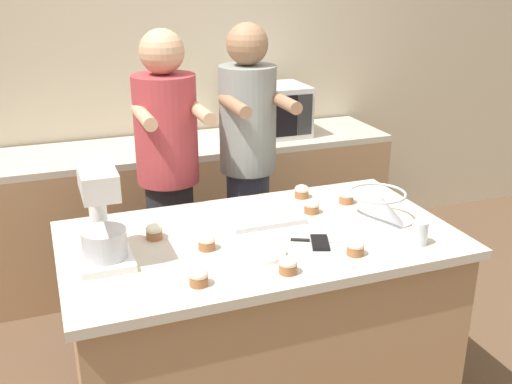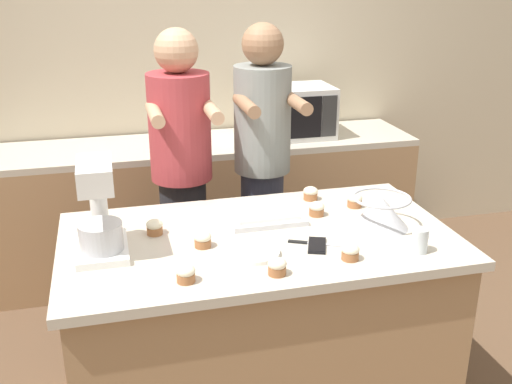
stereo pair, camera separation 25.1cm
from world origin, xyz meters
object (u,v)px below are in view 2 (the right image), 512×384
object	(u,v)px
drinking_glass	(420,240)
cupcake_2	(277,266)
baking_tray	(264,213)
cupcake_7	(355,200)
cupcake_4	(186,274)
person_right	(262,172)
knife	(311,243)
cupcake_1	(311,193)
small_plate	(255,253)
microwave_oven	(295,111)
cupcake_6	(317,209)
person_left	(182,181)
mixing_bowl	(381,211)
cupcake_3	(203,239)
cupcake_0	(155,227)
cell_phone	(317,245)
cupcake_5	(350,252)

from	to	relation	value
drinking_glass	cupcake_2	size ratio (longest dim) A/B	1.41
baking_tray	cupcake_7	size ratio (longest dim) A/B	4.73
baking_tray	cupcake_4	world-z (taller)	cupcake_4
cupcake_7	person_right	bearing A→B (deg)	119.42
knife	cupcake_1	xyz separation A→B (m)	(0.16, 0.48, 0.03)
cupcake_1	baking_tray	bearing A→B (deg)	-150.77
small_plate	cupcake_2	distance (m)	0.18
baking_tray	drinking_glass	xyz separation A→B (m)	(0.51, -0.49, 0.03)
microwave_oven	drinking_glass	world-z (taller)	microwave_oven
cupcake_6	person_right	bearing A→B (deg)	99.24
cupcake_4	small_plate	bearing A→B (deg)	26.71
knife	cupcake_2	world-z (taller)	cupcake_2
person_left	cupcake_1	distance (m)	0.70
mixing_bowl	small_plate	world-z (taller)	mixing_bowl
cupcake_3	cupcake_4	world-z (taller)	same
person_left	mixing_bowl	size ratio (longest dim) A/B	6.63
microwave_oven	person_right	bearing A→B (deg)	-119.50
microwave_oven	cupcake_2	world-z (taller)	microwave_oven
small_plate	cupcake_2	xyz separation A→B (m)	(0.04, -0.18, 0.02)
drinking_glass	cupcake_0	xyz separation A→B (m)	(-1.00, 0.43, -0.02)
microwave_oven	baking_tray	bearing A→B (deg)	-113.36
drinking_glass	cupcake_0	bearing A→B (deg)	156.77
cell_phone	small_plate	world-z (taller)	small_plate
knife	cupcake_1	distance (m)	0.50
person_left	microwave_oven	xyz separation A→B (m)	(0.85, 0.73, 0.16)
knife	cupcake_4	xyz separation A→B (m)	(-0.54, -0.18, 0.03)
small_plate	cupcake_5	bearing A→B (deg)	-20.45
cupcake_3	small_plate	bearing A→B (deg)	-33.24
person_left	cupcake_0	bearing A→B (deg)	-107.98
person_left	cupcake_2	xyz separation A→B (m)	(0.20, -1.09, 0.03)
baking_tray	small_plate	distance (m)	0.38
mixing_bowl	cupcake_7	distance (m)	0.25
baking_tray	cupcake_2	world-z (taller)	cupcake_2
cell_phone	cupcake_0	distance (m)	0.69
cupcake_2	cupcake_1	bearing A→B (deg)	61.76
mixing_bowl	cupcake_4	xyz separation A→B (m)	(-0.89, -0.28, -0.04)
cupcake_4	cupcake_6	bearing A→B (deg)	35.01
small_plate	cupcake_1	size ratio (longest dim) A/B	2.83
drinking_glass	small_plate	distance (m)	0.66
small_plate	mixing_bowl	bearing A→B (deg)	12.16
person_right	baking_tray	bearing A→B (deg)	-104.36
small_plate	cupcake_7	size ratio (longest dim) A/B	2.83
cupcake_3	person_left	bearing A→B (deg)	88.26
microwave_oven	drinking_glass	xyz separation A→B (m)	(-0.05, -1.78, -0.12)
cupcake_4	person_right	bearing A→B (deg)	61.85
person_right	cupcake_1	xyz separation A→B (m)	(0.14, -0.40, 0.01)
cupcake_4	cupcake_7	size ratio (longest dim) A/B	1.00
cell_phone	cupcake_5	bearing A→B (deg)	-58.35
cupcake_1	mixing_bowl	bearing A→B (deg)	-64.08
person_left	cupcake_0	world-z (taller)	person_left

